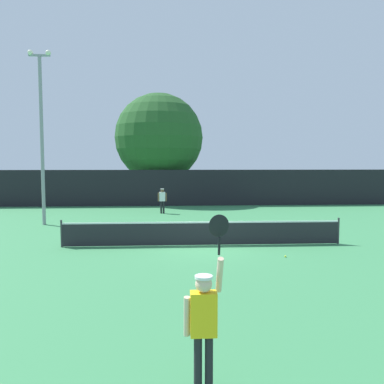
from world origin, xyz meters
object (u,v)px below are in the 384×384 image
at_px(tennis_ball, 285,256).
at_px(parked_car_near, 298,189).
at_px(large_tree, 159,138).
at_px(player_receiving, 162,198).
at_px(light_pole, 42,128).
at_px(player_serving, 204,315).

height_order(tennis_ball, parked_car_near, parked_car_near).
bearing_deg(large_tree, tennis_ball, -75.73).
xyz_separation_m(player_receiving, parked_car_near, (12.34, 10.66, -0.19)).
bearing_deg(light_pole, player_receiving, 34.06).
height_order(player_serving, light_pole, light_pole).
distance_m(player_receiving, large_tree, 8.53).
distance_m(player_receiving, parked_car_near, 16.31).
bearing_deg(parked_car_near, light_pole, -143.28).
bearing_deg(light_pole, parked_car_near, 38.70).
height_order(player_serving, large_tree, large_tree).
relative_size(player_receiving, light_pole, 0.18).
xyz_separation_m(player_receiving, large_tree, (-0.39, 7.36, 4.30)).
bearing_deg(tennis_ball, large_tree, 104.27).
bearing_deg(tennis_ball, light_pole, 144.02).
xyz_separation_m(player_receiving, tennis_ball, (4.52, -11.95, -0.94)).
relative_size(large_tree, parked_car_near, 2.08).
bearing_deg(player_serving, parked_car_near, 69.58).
xyz_separation_m(light_pole, parked_car_near, (18.52, 14.83, -4.32)).
xyz_separation_m(player_serving, large_tree, (-1.36, 27.23, 4.11)).
bearing_deg(large_tree, player_receiving, -86.98).
bearing_deg(light_pole, player_serving, -65.51).
bearing_deg(tennis_ball, player_serving, -114.13).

